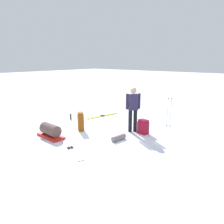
{
  "coord_description": "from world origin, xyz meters",
  "views": [
    {
      "loc": [
        -5.25,
        6.31,
        2.7
      ],
      "look_at": [
        0.0,
        0.0,
        0.7
      ],
      "focal_mm": 34.84,
      "sensor_mm": 36.0,
      "label": 1
    }
  ],
  "objects": [
    {
      "name": "sleeping_mat_rolled",
      "position": [
        -0.95,
        0.79,
        0.09
      ],
      "size": [
        0.24,
        0.57,
        0.18
      ],
      "primitive_type": "cylinder",
      "rotation": [
        0.0,
        1.57,
        4.6
      ],
      "color": "gray",
      "rests_on": "ground_plane"
    },
    {
      "name": "skier_standing",
      "position": [
        -0.79,
        -0.29,
        0.95
      ],
      "size": [
        0.38,
        0.47,
        1.7
      ],
      "color": "black",
      "rests_on": "ground_plane"
    },
    {
      "name": "ski_pair_far",
      "position": [
        -0.23,
        2.31,
        0.01
      ],
      "size": [
        1.86,
        0.89,
        0.05
      ],
      "color": "silver",
      "rests_on": "ground_plane"
    },
    {
      "name": "ground_plane",
      "position": [
        0.0,
        0.0,
        0.0
      ],
      "size": [
        80.0,
        80.0,
        0.0
      ],
      "primitive_type": "plane",
      "color": "white"
    },
    {
      "name": "gear_sled",
      "position": [
        1.09,
        2.1,
        0.22
      ],
      "size": [
        1.17,
        0.52,
        0.49
      ],
      "color": "red",
      "rests_on": "ground_plane"
    },
    {
      "name": "backpack_large_dark",
      "position": [
        -1.22,
        -0.34,
        0.26
      ],
      "size": [
        0.4,
        0.33,
        0.54
      ],
      "color": "maroon",
      "rests_on": "ground_plane"
    },
    {
      "name": "ski_pair_near",
      "position": [
        1.64,
        -1.25,
        0.01
      ],
      "size": [
        0.53,
        1.78,
        0.05
      ],
      "color": "#B2AC17",
      "rests_on": "ground_plane"
    },
    {
      "name": "backpack_bright",
      "position": [
        0.83,
        0.89,
        0.35
      ],
      "size": [
        0.39,
        0.36,
        0.72
      ],
      "color": "#8E4510",
      "rests_on": "ground_plane"
    },
    {
      "name": "thermos_bottle",
      "position": [
        2.38,
        0.11,
        0.13
      ],
      "size": [
        0.07,
        0.07,
        0.26
      ],
      "primitive_type": "cylinder",
      "color": "black",
      "rests_on": "ground_plane"
    },
    {
      "name": "ski_poles_planted_near",
      "position": [
        -1.58,
        -1.71,
        0.67
      ],
      "size": [
        0.2,
        0.11,
        1.21
      ],
      "color": "#BAB7B9",
      "rests_on": "ground_plane"
    }
  ]
}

